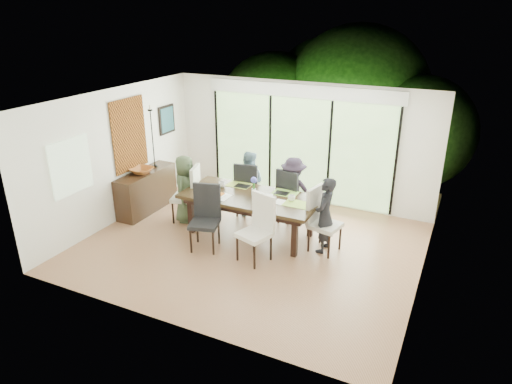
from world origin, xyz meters
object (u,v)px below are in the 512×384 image
at_px(vase, 254,192).
at_px(laptop, 209,189).
at_px(cup_a, 222,185).
at_px(chair_near_left, 204,219).
at_px(table_top, 250,197).
at_px(chair_far_left, 249,188).
at_px(person_far_right, 293,191).
at_px(cup_b, 255,196).
at_px(person_far_left, 249,183).
at_px(chair_left_end, 185,193).
at_px(chair_right_end, 326,221).
at_px(person_left_end, 185,189).
at_px(person_right_end, 325,215).
at_px(cup_c, 292,198).
at_px(chair_far_right, 293,195).
at_px(chair_near_right, 254,230).
at_px(sideboard, 147,191).
at_px(bowl, 142,170).

xyz_separation_m(vase, laptop, (-0.90, -0.15, -0.05)).
bearing_deg(cup_a, chair_near_left, -78.91).
height_order(table_top, chair_far_left, chair_far_left).
xyz_separation_m(person_far_right, cup_b, (-0.40, -0.93, 0.16)).
bearing_deg(vase, laptop, -170.54).
bearing_deg(table_top, person_far_left, 118.47).
relative_size(chair_left_end, chair_right_end, 1.00).
bearing_deg(chair_far_left, cup_b, 112.81).
distance_m(table_top, vase, 0.12).
relative_size(person_left_end, person_right_end, 1.00).
xyz_separation_m(chair_far_left, person_far_left, (0.00, -0.02, 0.10)).
bearing_deg(chair_near_left, cup_c, 20.90).
distance_m(chair_near_left, person_left_end, 1.31).
xyz_separation_m(chair_right_end, chair_far_right, (-0.95, 0.85, 0.00)).
height_order(person_far_left, cup_c, person_far_left).
bearing_deg(chair_near_left, chair_far_left, 72.51).
height_order(table_top, cup_b, cup_b).
bearing_deg(chair_near_right, laptop, 168.33).
xyz_separation_m(person_left_end, person_far_left, (1.03, 0.83, 0.00)).
bearing_deg(table_top, chair_near_left, -119.89).
bearing_deg(table_top, laptop, -173.29).
relative_size(person_far_right, sideboard, 0.89).
xyz_separation_m(person_left_end, person_far_right, (2.03, 0.83, 0.00)).
bearing_deg(cup_c, chair_far_left, 149.04).
height_order(table_top, person_right_end, person_right_end).
distance_m(vase, bowl, 2.60).
xyz_separation_m(person_right_end, vase, (-1.43, 0.05, 0.18)).
bearing_deg(chair_far_right, chair_near_right, 100.90).
bearing_deg(chair_far_left, table_top, 108.44).
distance_m(person_right_end, person_far_right, 1.25).
bearing_deg(chair_right_end, laptop, 104.35).
xyz_separation_m(cup_a, bowl, (-1.85, -0.18, 0.07)).
xyz_separation_m(vase, cup_a, (-0.75, 0.10, -0.01)).
relative_size(cup_b, cup_c, 0.81).
relative_size(person_left_end, cup_b, 12.90).
bearing_deg(chair_far_right, vase, 70.56).
bearing_deg(person_far_left, cup_b, 113.39).
height_order(chair_left_end, chair_right_end, same).
bearing_deg(chair_far_right, chair_near_left, 71.16).
bearing_deg(chair_near_left, table_top, 44.29).
bearing_deg(chair_near_left, cup_a, 85.27).
bearing_deg(person_far_left, chair_far_left, -99.44).
bearing_deg(person_left_end, vase, -98.80).
relative_size(person_right_end, vase, 10.75).
relative_size(chair_far_right, cup_c, 8.87).
bearing_deg(chair_left_end, vase, 75.77).
relative_size(chair_left_end, laptop, 3.33).
bearing_deg(person_left_end, sideboard, 75.39).
bearing_deg(cup_b, laptop, 180.00).
distance_m(chair_right_end, person_right_end, 0.11).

